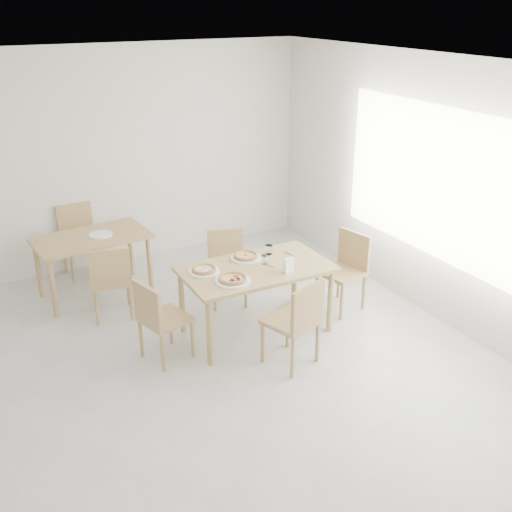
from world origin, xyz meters
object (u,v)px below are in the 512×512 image
plate_pepperoni (233,281)px  chair_back_s (111,277)px  plate_margherita (246,258)px  chair_south (298,318)px  plate_mushroom (204,271)px  napkin_holder (288,265)px  pizza_mushroom (204,269)px  tumbler_b (269,250)px  tumbler_a (265,260)px  chair_north (227,261)px  chair_east (346,265)px  pizza_pepperoni (233,279)px  second_table (92,244)px  chair_back_n (79,235)px  pizza_margherita (246,256)px  plate_empty (101,235)px  main_table (256,274)px  chair_west (158,316)px

plate_pepperoni → chair_back_s: 1.50m
plate_margherita → chair_back_s: size_ratio=0.38×
chair_south → plate_mushroom: (-0.56, 0.90, 0.24)m
plate_pepperoni → napkin_holder: 0.60m
plate_mushroom → napkin_holder: napkin_holder is taller
pizza_mushroom → tumbler_b: (0.80, 0.10, 0.02)m
chair_back_s → tumbler_a: bearing=157.4°
chair_north → chair_east: bearing=-17.7°
plate_margherita → plate_mushroom: bearing=-168.7°
chair_east → pizza_pepperoni: bearing=-95.3°
tumbler_b → plate_mushroom: bearing=-173.1°
chair_south → chair_back_s: size_ratio=1.02×
pizza_pepperoni → chair_north: bearing=67.5°
plate_mushroom → plate_pepperoni: same height
tumbler_a → second_table: (-1.40, 1.63, -0.14)m
pizza_mushroom → chair_back_s: (-0.74, 0.85, -0.28)m
plate_mushroom → chair_back_n: 2.38m
chair_north → chair_back_s: chair_back_s is taller
plate_pepperoni → pizza_mushroom: 0.37m
second_table → chair_back_n: size_ratio=1.50×
pizza_margherita → plate_mushroom: bearing=-168.7°
chair_back_s → chair_back_n: size_ratio=0.97×
second_table → chair_back_s: size_ratio=1.55×
plate_margherita → plate_empty: 1.82m
pizza_mushroom → napkin_holder: (0.75, -0.39, 0.04)m
tumbler_a → second_table: tumbler_a is taller
chair_back_s → chair_back_n: (-0.02, 1.40, 0.02)m
plate_margherita → napkin_holder: size_ratio=2.25×
plate_mushroom → tumbler_a: tumbler_a is taller
main_table → plate_mushroom: plate_mushroom is taller
plate_pepperoni → pizza_pepperoni: bearing=-45.0°
chair_south → pizza_mushroom: bearing=-76.6°
plate_pepperoni → tumbler_b: size_ratio=3.42×
pizza_margherita → plate_empty: pizza_margherita is taller
pizza_margherita → napkin_holder: 0.55m
chair_south → tumbler_a: bearing=-114.5°
plate_mushroom → plate_pepperoni: bearing=-64.5°
chair_west → second_table: chair_west is taller
napkin_holder → chair_back_n: bearing=105.1°
plate_mushroom → tumbler_b: tumbler_b is taller
napkin_holder → chair_back_n: (-1.51, 2.64, -0.30)m
main_table → chair_north: bearing=86.7°
pizza_margherita → second_table: bearing=132.0°
second_table → pizza_mushroom: bearing=-68.5°
plate_margherita → plate_mushroom: same height
main_table → plate_empty: bearing=126.0°
plate_pepperoni → napkin_holder: bearing=-5.8°
pizza_mushroom → plate_pepperoni: bearing=-64.5°
tumbler_b → second_table: bearing=137.4°
tumbler_a → napkin_holder: size_ratio=0.62×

